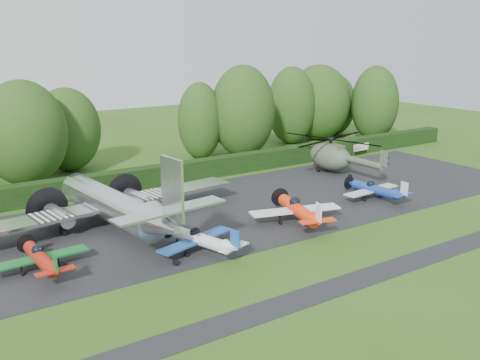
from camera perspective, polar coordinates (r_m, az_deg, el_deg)
ground at (r=36.85m, az=2.83°, el=-8.22°), size 160.00×160.00×0.00m
apron at (r=44.76m, az=-4.75°, el=-3.98°), size 70.00×18.00×0.01m
taxiway_verge at (r=32.66m, az=9.17°, el=-11.58°), size 70.00×2.00×0.00m
hedgerow at (r=54.26m, az=-10.35°, el=-0.78°), size 90.00×1.60×2.00m
transport_plane at (r=42.03m, az=-13.49°, el=-2.62°), size 23.44×17.97×7.51m
light_plane_red at (r=36.40m, az=-20.50°, el=-7.81°), size 6.23×6.55×2.39m
light_plane_white at (r=37.20m, az=-4.22°, el=-6.31°), size 6.38×6.70×2.45m
light_plane_orange at (r=42.91m, az=6.16°, el=-3.18°), size 7.49×7.88×2.88m
light_plane_blue at (r=50.51m, az=14.22°, el=-0.99°), size 6.31×6.63×2.42m
helicopter at (r=59.59m, az=9.64°, el=2.72°), size 11.97×14.01×3.85m
sign_board at (r=69.01m, az=12.80°, el=3.38°), size 2.85×0.11×1.60m
tree_1 at (r=62.20m, az=-17.98°, el=5.11°), size 7.36×7.36×9.29m
tree_2 at (r=57.39m, az=-22.06°, el=4.64°), size 8.48×8.48×10.59m
tree_5 at (r=83.60m, az=10.22°, el=7.87°), size 5.82×5.82×9.04m
tree_6 at (r=66.30m, az=0.31°, el=7.32°), size 7.95×7.95×11.36m
tree_7 at (r=75.17m, az=5.50°, el=7.90°), size 6.71×6.71×10.71m
tree_9 at (r=65.47m, az=-4.28°, el=6.29°), size 5.48×5.48×9.37m
tree_10 at (r=78.90m, az=8.38°, el=8.19°), size 9.14×9.14×10.81m
tree_11 at (r=79.77m, az=14.19°, el=7.92°), size 6.72×6.72×10.68m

